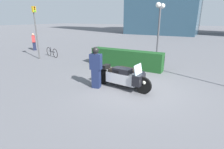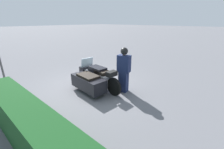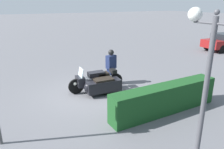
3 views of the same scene
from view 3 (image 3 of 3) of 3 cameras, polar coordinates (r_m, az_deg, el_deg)
name	(u,v)px [view 3 (image 3 of 3)]	position (r m, az deg, el deg)	size (l,w,h in m)	color
ground_plane	(92,94)	(9.97, -5.35, -5.20)	(160.00, 160.00, 0.00)	slate
police_motorcycle	(98,83)	(9.98, -3.67, -2.17)	(2.67, 1.35, 1.17)	black
officer_rider	(111,66)	(10.93, -0.24, 2.23)	(0.54, 0.40, 1.78)	#192347
hedge_bush_curbside	(165,99)	(8.45, 13.74, -6.16)	(4.57, 0.66, 1.08)	#19471E
twin_lamp_post	(211,53)	(5.23, 24.45, 5.22)	(0.33, 1.42, 3.87)	#4C4C51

